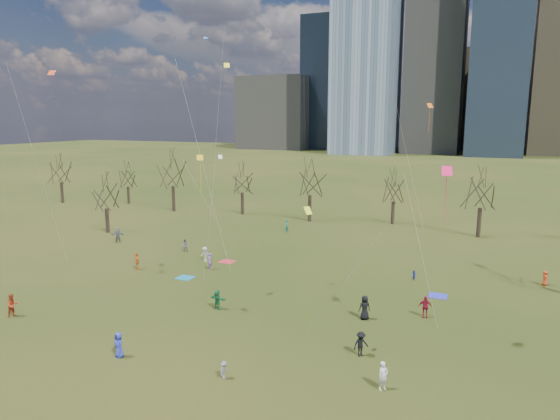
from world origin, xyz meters
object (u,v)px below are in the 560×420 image
at_px(blanket_teal, 185,278).
at_px(blanket_navy, 438,296).
at_px(person_1, 383,376).
at_px(person_4, 137,261).
at_px(person_2, 12,305).
at_px(blanket_crimson, 227,262).
at_px(person_0, 119,345).

bearing_deg(blanket_teal, blanket_navy, 10.74).
height_order(blanket_teal, person_1, person_1).
bearing_deg(person_1, person_4, 106.13).
bearing_deg(blanket_teal, person_2, -117.56).
height_order(blanket_crimson, person_1, person_1).
height_order(blanket_teal, person_0, person_0).
bearing_deg(person_1, person_0, 140.77).
bearing_deg(blanket_crimson, person_2, -112.08).
height_order(blanket_navy, person_1, person_1).
xyz_separation_m(blanket_crimson, person_4, (-7.14, -6.20, 0.88)).
relative_size(blanket_teal, person_4, 0.90).
bearing_deg(blanket_navy, blanket_teal, -169.26).
bearing_deg(blanket_crimson, blanket_navy, -5.41).
bearing_deg(person_1, blanket_navy, 36.95).
relative_size(person_1, person_4, 0.96).
distance_m(person_1, person_4, 31.14).
xyz_separation_m(person_0, person_2, (-12.41, 2.14, 0.07)).
distance_m(person_0, person_2, 12.59).
xyz_separation_m(blanket_teal, person_4, (-6.06, 0.36, 0.88)).
bearing_deg(person_1, blanket_teal, 101.09).
relative_size(person_0, person_4, 0.96).
bearing_deg(blanket_crimson, person_1, -42.79).
relative_size(blanket_navy, person_0, 0.94).
relative_size(person_0, person_2, 0.92).
bearing_deg(blanket_teal, person_4, 176.55).
bearing_deg(blanket_teal, person_0, -71.19).
height_order(person_0, person_2, person_2).
height_order(blanket_navy, blanket_crimson, same).
bearing_deg(blanket_teal, person_1, -30.25).
distance_m(blanket_teal, person_1, 25.62).
bearing_deg(person_0, person_4, 147.77).
bearing_deg(blanket_navy, person_0, -131.97).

